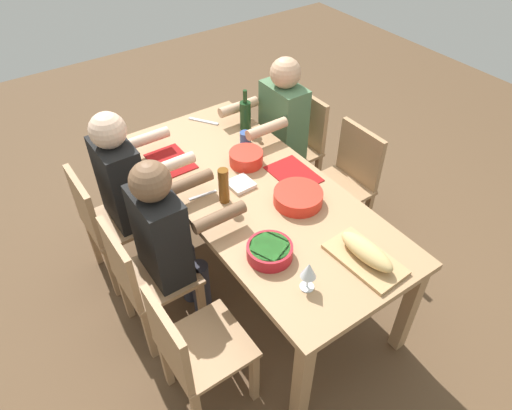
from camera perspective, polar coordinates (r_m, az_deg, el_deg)
ground_plane at (r=3.25m, az=0.00°, el=-8.31°), size 8.00×8.00×0.00m
dining_table at (r=2.78m, az=0.00°, el=0.47°), size 1.99×0.88×0.74m
chair_far_right at (r=3.06m, az=-17.84°, el=-1.85°), size 0.40×0.40×0.85m
diner_far_right at (r=2.96m, az=-15.44°, el=2.55°), size 0.41×0.53×1.20m
chair_near_center at (r=3.29m, az=10.97°, el=3.11°), size 0.40×0.40×0.85m
chair_far_center at (r=2.68m, az=-13.64°, el=-8.53°), size 0.40×0.40×0.85m
diner_far_center at (r=2.56m, az=-10.69°, el=-3.74°), size 0.41×0.53×1.20m
chair_near_right at (r=3.61m, az=5.02°, el=7.60°), size 0.40×0.40×0.85m
diner_near_right at (r=3.39m, az=2.78°, el=9.65°), size 0.41×0.53×1.20m
chair_far_left at (r=2.37m, az=-7.95°, el=-17.11°), size 0.40×0.40×0.85m
serving_bowl_salad at (r=2.91m, az=-1.23°, el=5.89°), size 0.21×0.21×0.09m
serving_bowl_pasta at (r=2.64m, az=5.18°, el=1.04°), size 0.28×0.28×0.08m
serving_bowl_greens at (r=2.33m, az=1.69°, el=-5.60°), size 0.23×0.23×0.07m
cutting_board at (r=2.39m, az=13.20°, el=-6.47°), size 0.41×0.24×0.02m
bread_loaf at (r=2.35m, az=13.40°, el=-5.58°), size 0.33×0.13×0.09m
wine_bottle at (r=3.23m, az=-1.32°, el=11.02°), size 0.08×0.08×0.29m
beer_bottle at (r=2.60m, az=-3.97°, el=2.35°), size 0.06×0.06×0.22m
wine_glass at (r=2.16m, az=6.47°, el=-8.07°), size 0.08×0.08×0.17m
placemat_far_right at (r=3.01m, az=-10.42°, el=5.31°), size 0.32×0.23×0.01m
placemat_near_center at (r=2.86m, az=4.60°, el=3.82°), size 0.32×0.23×0.01m
fork_far_center at (r=2.71m, az=-6.55°, el=1.20°), size 0.04×0.17×0.01m
cup_near_right at (r=3.12m, az=-1.31°, el=8.28°), size 0.07×0.07×0.08m
carving_knife at (r=3.38m, az=-6.45°, el=10.19°), size 0.20×0.15×0.01m
napkin_stack at (r=2.76m, az=-1.89°, el=2.57°), size 0.14×0.14×0.02m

